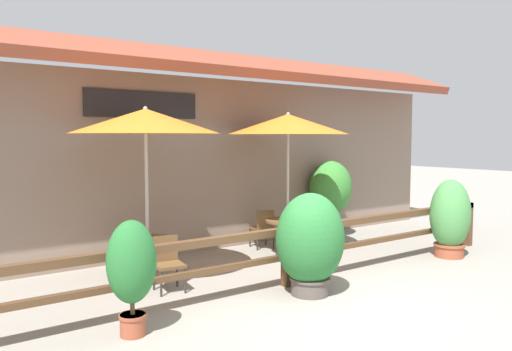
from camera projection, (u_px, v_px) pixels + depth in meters
ground_plane at (333, 304)px, 7.13m from camera, size 60.00×60.00×0.00m
building_facade at (194, 148)px, 10.29m from camera, size 14.28×1.49×4.23m
patio_railing at (287, 243)px, 7.93m from camera, size 10.40×0.14×0.95m
patio_umbrella_near at (146, 121)px, 8.05m from camera, size 2.42×2.42×2.87m
dining_table_near at (148, 247)px, 8.20m from camera, size 0.90×0.90×0.71m
chair_near_streetside at (168, 261)px, 7.72m from camera, size 0.47×0.47×0.84m
chair_near_wallside at (130, 247)px, 8.70m from camera, size 0.51×0.51×0.84m
patio_umbrella_middle at (288, 124)px, 9.96m from camera, size 2.42×2.42×2.87m
dining_table_middle at (288, 227)px, 10.11m from camera, size 0.90×0.90×0.71m
chair_middle_streetside at (309, 238)px, 9.49m from camera, size 0.50×0.50×0.84m
chair_middle_wallside at (263, 227)px, 10.66m from camera, size 0.49×0.49×0.84m
potted_plant_broad_leaf at (310, 242)px, 7.49m from camera, size 1.08×0.97×1.55m
potted_plant_corner_fern at (132, 267)px, 5.92m from camera, size 0.60×0.54×1.40m
potted_plant_entrance_palm at (450, 218)px, 9.87m from camera, size 0.84×0.75×1.55m
potted_plant_tall_tropical at (331, 190)px, 11.89m from camera, size 1.06×0.95×1.82m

